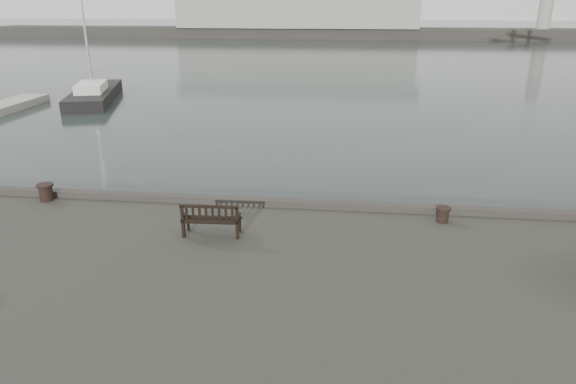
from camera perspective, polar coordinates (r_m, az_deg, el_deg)
name	(u,v)px	position (r m, az deg, el deg)	size (l,w,h in m)	color
ground	(253,253)	(14.88, -3.96, -6.76)	(400.00, 400.00, 0.00)	black
breakwater	(315,15)	(105.27, 3.00, 19.03)	(140.00, 9.50, 12.20)	#383530
bench	(212,225)	(12.30, -8.47, -3.66)	(1.41, 0.54, 0.80)	black
bollard_left	(46,192)	(15.80, -25.31, -0.02)	(0.45, 0.45, 0.48)	black
bollard_right	(443,215)	(13.47, 16.82, -2.42)	(0.37, 0.37, 0.39)	black
yacht_d	(95,97)	(40.65, -20.64, 9.85)	(5.46, 10.33, 12.49)	black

